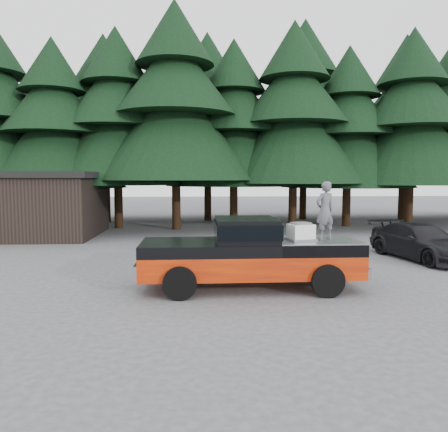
{
  "coord_description": "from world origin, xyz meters",
  "views": [
    {
      "loc": [
        0.11,
        -11.04,
        2.99
      ],
      "look_at": [
        0.84,
        0.0,
        2.03
      ],
      "focal_mm": 35.0,
      "sensor_mm": 36.0,
      "label": 1
    }
  ],
  "objects": [
    {
      "name": "ground",
      "position": [
        0.0,
        0.0,
        0.0
      ],
      "size": [
        120.0,
        120.0,
        0.0
      ],
      "primitive_type": "plane",
      "color": "#464648",
      "rests_on": "ground"
    },
    {
      "name": "pickup_truck",
      "position": [
        1.57,
        0.53,
        0.67
      ],
      "size": [
        6.0,
        2.04,
        1.33
      ],
      "primitive_type": null,
      "color": "#D13503",
      "rests_on": "ground"
    },
    {
      "name": "truck_cab",
      "position": [
        1.47,
        0.53,
        1.62
      ],
      "size": [
        1.66,
        1.9,
        0.59
      ],
      "primitive_type": "cube",
      "color": "black",
      "rests_on": "pickup_truck"
    },
    {
      "name": "air_compressor",
      "position": [
        2.91,
        0.32,
        1.54
      ],
      "size": [
        0.72,
        0.65,
        0.42
      ],
      "primitive_type": "cube",
      "rotation": [
        0.0,
        0.0,
        0.26
      ],
      "color": "silver",
      "rests_on": "pickup_truck"
    },
    {
      "name": "man_on_bed",
      "position": [
        3.61,
        0.51,
        2.12
      ],
      "size": [
        0.67,
        0.57,
        1.57
      ],
      "primitive_type": "imported",
      "rotation": [
        0.0,
        0.0,
        3.53
      ],
      "color": "#505157",
      "rests_on": "pickup_truck"
    },
    {
      "name": "parked_car",
      "position": [
        8.41,
        4.37,
        0.66
      ],
      "size": [
        2.72,
        4.81,
        1.31
      ],
      "primitive_type": "imported",
      "rotation": [
        0.0,
        0.0,
        0.2
      ],
      "color": "black",
      "rests_on": "ground"
    },
    {
      "name": "utility_building",
      "position": [
        -9.0,
        12.0,
        1.67
      ],
      "size": [
        8.4,
        6.4,
        3.3
      ],
      "color": "black",
      "rests_on": "ground"
    },
    {
      "name": "treeline",
      "position": [
        0.42,
        17.2,
        7.72
      ],
      "size": [
        60.15,
        16.05,
        17.5
      ],
      "color": "black",
      "rests_on": "ground"
    }
  ]
}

